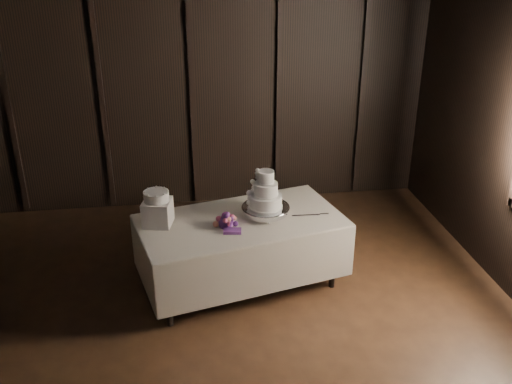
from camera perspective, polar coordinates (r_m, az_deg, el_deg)
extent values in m
cube|color=black|center=(7.29, -6.44, 9.85)|extent=(6.04, 0.04, 3.04)
cube|color=silver|center=(5.61, -1.52, -2.83)|extent=(2.17, 1.47, 0.01)
cube|color=white|center=(5.81, -1.47, -6.33)|extent=(1.99, 1.32, 0.71)
cylinder|color=silver|center=(5.68, 0.97, -1.89)|extent=(0.52, 0.52, 0.09)
cylinder|color=white|center=(5.63, 0.98, -0.90)|extent=(0.32, 0.32, 0.13)
cylinder|color=white|center=(5.58, 0.99, 0.29)|extent=(0.24, 0.24, 0.13)
cylinder|color=white|center=(5.53, 1.00, 1.50)|extent=(0.16, 0.16, 0.13)
cube|color=white|center=(5.55, -9.81, -2.04)|extent=(0.31, 0.31, 0.25)
cylinder|color=white|center=(5.47, -9.94, -0.42)|extent=(0.32, 0.32, 0.10)
cube|color=silver|center=(5.70, 5.00, -2.33)|extent=(0.37, 0.04, 0.01)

